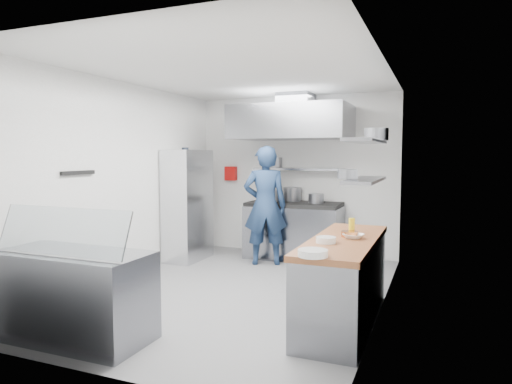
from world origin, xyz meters
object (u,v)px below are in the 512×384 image
at_px(chef, 265,205).
at_px(wire_rack, 188,205).
at_px(display_case, 74,296).
at_px(gas_range, 294,232).

relative_size(chef, wire_rack, 1.03).
relative_size(wire_rack, display_case, 1.23).
relative_size(chef, display_case, 1.27).
bearing_deg(chef, display_case, 56.08).
bearing_deg(gas_range, wire_rack, -154.60).
height_order(gas_range, chef, chef).
relative_size(gas_range, chef, 0.84).
xyz_separation_m(gas_range, chef, (-0.31, -0.59, 0.51)).
height_order(gas_range, display_case, gas_range).
distance_m(gas_range, display_case, 4.21).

